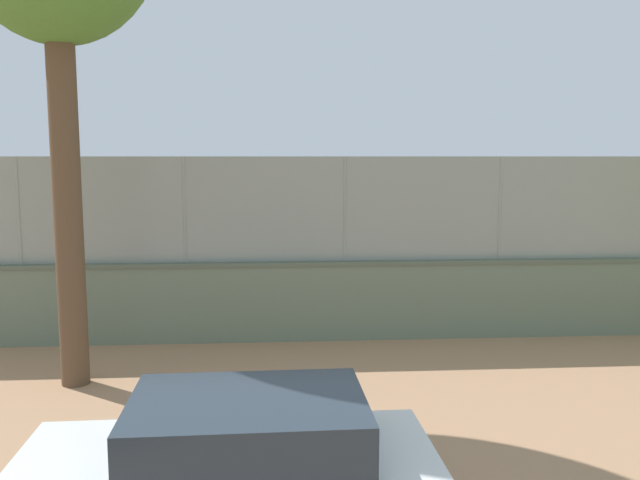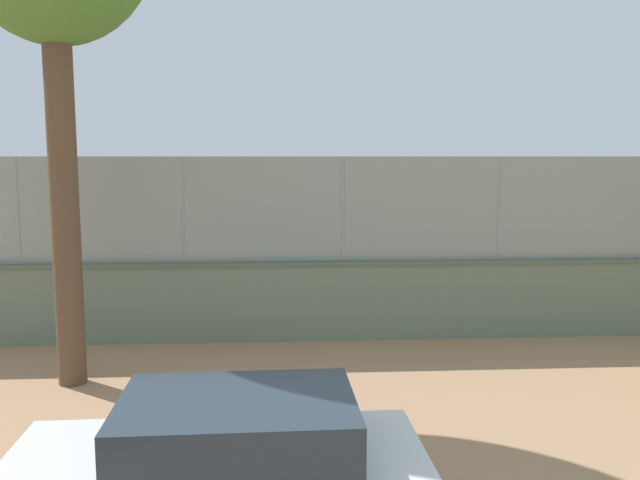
% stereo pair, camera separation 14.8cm
% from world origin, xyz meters
% --- Properties ---
extents(ground_plane, '(260.00, 260.00, 0.00)m').
position_xyz_m(ground_plane, '(0.00, 0.00, 0.00)').
color(ground_plane, tan).
extents(perimeter_wall, '(22.70, 1.21, 1.61)m').
position_xyz_m(perimeter_wall, '(-2.19, 9.64, 0.81)').
color(perimeter_wall, slate).
rests_on(perimeter_wall, ground_plane).
extents(fence_panel_on_wall, '(22.30, 0.82, 2.09)m').
position_xyz_m(fence_panel_on_wall, '(-2.19, 9.64, 2.66)').
color(fence_panel_on_wall, gray).
rests_on(fence_panel_on_wall, perimeter_wall).
extents(player_crossing_court, '(1.21, 0.74, 1.59)m').
position_xyz_m(player_crossing_court, '(0.15, 1.04, 0.94)').
color(player_crossing_court, black).
rests_on(player_crossing_court, ground_plane).
extents(player_near_wall_returning, '(1.11, 0.79, 1.72)m').
position_xyz_m(player_near_wall_returning, '(0.55, -1.56, 1.02)').
color(player_near_wall_returning, '#591919').
rests_on(player_near_wall_returning, ground_plane).
extents(player_foreground_swinging, '(0.79, 1.00, 1.72)m').
position_xyz_m(player_foreground_swinging, '(1.01, 7.09, 1.02)').
color(player_foreground_swinging, '#B2B2B2').
rests_on(player_foreground_swinging, ground_plane).
extents(sports_ball, '(0.11, 0.11, 0.11)m').
position_xyz_m(sports_ball, '(0.91, 2.93, 0.06)').
color(sports_ball, yellow).
rests_on(sports_ball, ground_plane).
extents(spare_ball_by_wall, '(0.09, 0.09, 0.09)m').
position_xyz_m(spare_ball_by_wall, '(4.22, 9.01, 0.05)').
color(spare_ball_by_wall, yellow).
rests_on(spare_ball_by_wall, ground_plane).
extents(parked_car_white, '(4.01, 2.16, 1.48)m').
position_xyz_m(parked_car_white, '(0.98, 16.97, 0.78)').
color(parked_car_white, white).
rests_on(parked_car_white, ground_plane).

